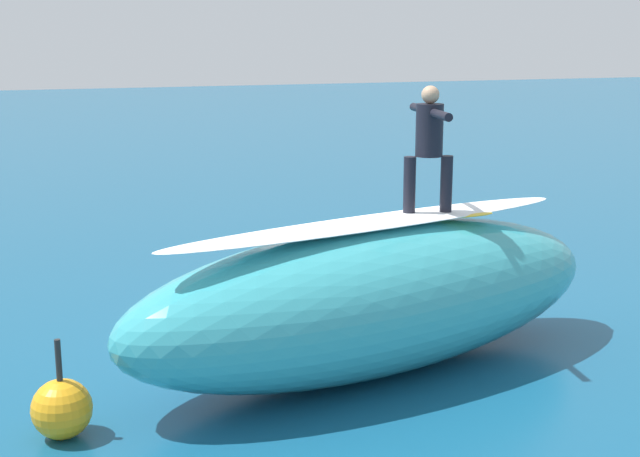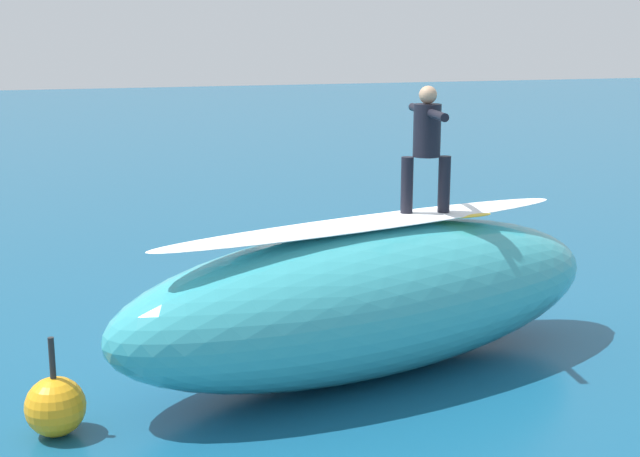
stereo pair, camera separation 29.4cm
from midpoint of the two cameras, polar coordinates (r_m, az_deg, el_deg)
ground_plane at (r=13.48m, az=0.17°, el=-6.58°), size 120.00×120.00×0.00m
wave_crest at (r=11.71m, az=2.86°, el=-4.50°), size 7.61×3.92×1.98m
wave_foam_lip at (r=11.45m, az=2.92°, el=0.42°), size 6.20×2.21×0.08m
surfboard_riding at (r=11.96m, az=6.20°, el=0.85°), size 1.89×0.79×0.07m
surfer_riding at (r=11.80m, az=6.31°, el=5.69°), size 0.66×1.59×1.69m
surfboard_paddling at (r=15.48m, az=-5.89°, el=-3.95°), size 0.73×2.17×0.07m
surfer_paddling at (r=15.56m, az=-5.98°, el=-3.24°), size 0.40×1.67×0.30m
buoy_marker at (r=10.45m, az=-17.04°, el=-11.00°), size 0.68×0.68×1.15m
foam_patch_near at (r=15.05m, az=2.83°, el=-4.33°), size 0.80×0.66×0.10m
foam_patch_mid at (r=14.85m, az=8.74°, el=-4.70°), size 0.61×0.74×0.10m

